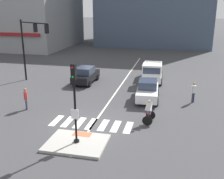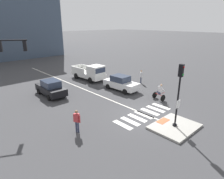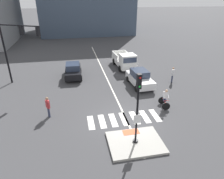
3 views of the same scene
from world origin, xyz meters
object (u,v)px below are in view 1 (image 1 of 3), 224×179
(car_white_eastbound_mid, at_px, (148,90))
(pedestrian_waiting_far_side, at_px, (194,91))
(pickup_truck_white_eastbound_far, at_px, (152,73))
(signal_pole, at_px, (75,97))
(traffic_light_mast, at_px, (30,40))
(cyclist, at_px, (149,111))
(pedestrian_at_curb_left, at_px, (26,97))
(car_black_westbound_far, at_px, (86,75))

(car_white_eastbound_mid, relative_size, pedestrian_waiting_far_side, 2.51)
(car_white_eastbound_mid, height_order, pickup_truck_white_eastbound_far, pickup_truck_white_eastbound_far)
(signal_pole, distance_m, pedestrian_waiting_far_side, 11.19)
(signal_pole, xyz_separation_m, pedestrian_waiting_far_side, (6.78, 8.70, -1.89))
(pickup_truck_white_eastbound_far, bearing_deg, traffic_light_mast, -166.50)
(car_white_eastbound_mid, xyz_separation_m, pickup_truck_white_eastbound_far, (-0.12, 5.54, 0.17))
(cyclist, distance_m, pedestrian_at_curb_left, 9.23)
(cyclist, bearing_deg, car_white_eastbound_mid, 97.03)
(traffic_light_mast, distance_m, pedestrian_at_curb_left, 8.42)
(pickup_truck_white_eastbound_far, bearing_deg, cyclist, -86.09)
(car_black_westbound_far, bearing_deg, pickup_truck_white_eastbound_far, 16.01)
(signal_pole, bearing_deg, cyclist, 46.38)
(car_white_eastbound_mid, distance_m, pedestrian_waiting_far_side, 3.67)
(car_white_eastbound_mid, bearing_deg, pedestrian_waiting_far_side, 2.01)
(pickup_truck_white_eastbound_far, distance_m, cyclist, 10.27)
(pickup_truck_white_eastbound_far, xyz_separation_m, cyclist, (0.70, -10.24, -0.11))
(traffic_light_mast, height_order, car_white_eastbound_mid, traffic_light_mast)
(car_white_eastbound_mid, bearing_deg, cyclist, -82.97)
(car_black_westbound_far, height_order, pedestrian_waiting_far_side, pedestrian_waiting_far_side)
(signal_pole, relative_size, pickup_truck_white_eastbound_far, 0.87)
(car_black_westbound_far, xyz_separation_m, pickup_truck_white_eastbound_far, (6.47, 1.86, 0.17))
(pedestrian_at_curb_left, relative_size, pedestrian_waiting_far_side, 1.00)
(signal_pole, xyz_separation_m, pickup_truck_white_eastbound_far, (2.99, 14.11, -1.89))
(car_black_westbound_far, distance_m, pickup_truck_white_eastbound_far, 6.73)
(signal_pole, height_order, pedestrian_waiting_far_side, signal_pole)
(signal_pole, height_order, pickup_truck_white_eastbound_far, signal_pole)
(pedestrian_waiting_far_side, bearing_deg, pedestrian_at_curb_left, -160.11)
(traffic_light_mast, xyz_separation_m, pickup_truck_white_eastbound_far, (11.71, 2.81, -3.32))
(pedestrian_waiting_far_side, bearing_deg, car_black_westbound_far, 160.89)
(pickup_truck_white_eastbound_far, relative_size, pedestrian_at_curb_left, 3.10)
(pickup_truck_white_eastbound_far, xyz_separation_m, pedestrian_at_curb_left, (-8.52, -9.86, 0.00))
(car_black_westbound_far, distance_m, pedestrian_waiting_far_side, 10.86)
(signal_pole, xyz_separation_m, cyclist, (3.69, 3.87, -2.00))
(pedestrian_at_curb_left, bearing_deg, signal_pole, -37.56)
(traffic_light_mast, bearing_deg, signal_pole, -52.35)
(signal_pole, distance_m, car_white_eastbound_mid, 9.35)
(pickup_truck_white_eastbound_far, height_order, pedestrian_waiting_far_side, pickup_truck_white_eastbound_far)
(traffic_light_mast, distance_m, pickup_truck_white_eastbound_far, 12.49)
(pedestrian_at_curb_left, xyz_separation_m, pedestrian_waiting_far_side, (12.31, 4.45, 0.00))
(pickup_truck_white_eastbound_far, height_order, cyclist, pickup_truck_white_eastbound_far)
(car_black_westbound_far, height_order, pickup_truck_white_eastbound_far, pickup_truck_white_eastbound_far)
(pedestrian_at_curb_left, bearing_deg, traffic_light_mast, 114.35)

